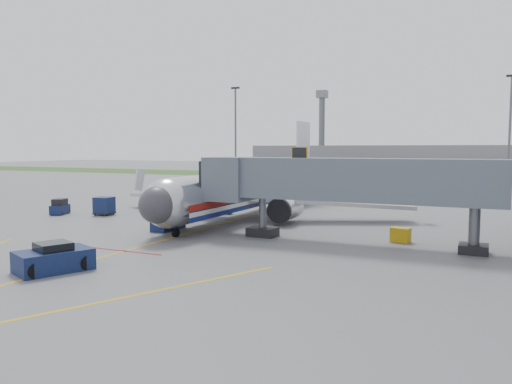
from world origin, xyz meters
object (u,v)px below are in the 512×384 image
at_px(pushback_tug, 54,259).
at_px(baggage_tug, 60,207).
at_px(belt_loader, 169,223).
at_px(ramp_worker, 188,212).
at_px(airliner, 250,190).

height_order(pushback_tug, baggage_tug, pushback_tug).
xyz_separation_m(pushback_tug, belt_loader, (-2.52, 14.56, -0.17)).
bearing_deg(pushback_tug, baggage_tug, 135.76).
height_order(belt_loader, ramp_worker, belt_loader).
height_order(airliner, baggage_tug, airliner).
distance_m(baggage_tug, belt_loader, 16.21).
bearing_deg(baggage_tug, ramp_worker, 6.69).
xyz_separation_m(belt_loader, ramp_worker, (-1.35, 5.04, 0.34)).
relative_size(pushback_tug, belt_loader, 1.07).
distance_m(airliner, ramp_worker, 7.01).
bearing_deg(airliner, pushback_tug, -89.98).
distance_m(pushback_tug, ramp_worker, 19.98).
relative_size(baggage_tug, belt_loader, 0.61).
bearing_deg(belt_loader, ramp_worker, 105.01).
distance_m(pushback_tug, belt_loader, 14.77).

